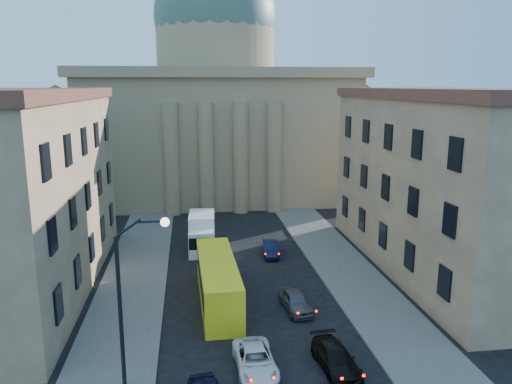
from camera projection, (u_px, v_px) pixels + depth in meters
sidewalk_left at (128, 304)px, 34.57m from camera, size 5.00×60.00×0.15m
sidewalk_right at (363, 291)px, 36.79m from camera, size 5.00×60.00×0.15m
church at (217, 108)px, 69.52m from camera, size 68.02×28.76×36.60m
building_left at (7, 192)px, 35.80m from camera, size 11.60×26.60×14.70m
building_right at (452, 180)px, 40.24m from camera, size 11.60×26.60×14.70m
street_lamp at (130, 290)px, 23.99m from camera, size 2.62×0.44×8.83m
car_left_mid at (255, 360)px, 26.48m from camera, size 2.19×4.51×1.24m
car_right_mid at (336, 359)px, 26.63m from camera, size 2.14×4.46×1.25m
car_right_far at (296, 301)px, 33.64m from camera, size 1.96×4.03×1.32m
car_right_distant at (271, 249)px, 44.58m from camera, size 1.70×3.92×1.25m
city_bus at (218, 280)px, 34.73m from camera, size 2.74×10.81×3.03m
box_truck at (202, 233)px, 46.07m from camera, size 2.55×5.93×3.21m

